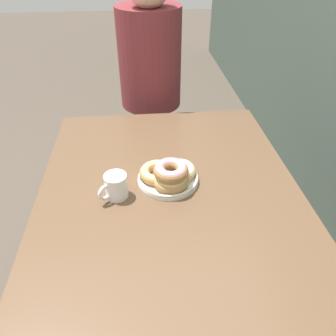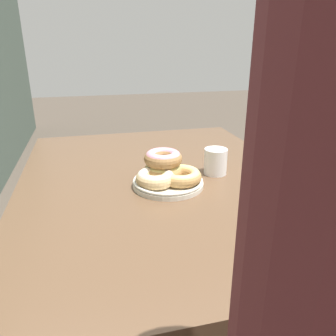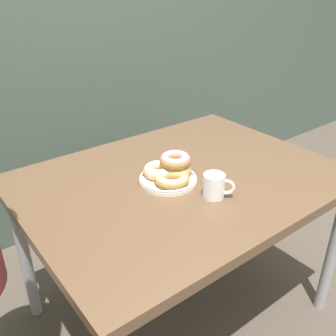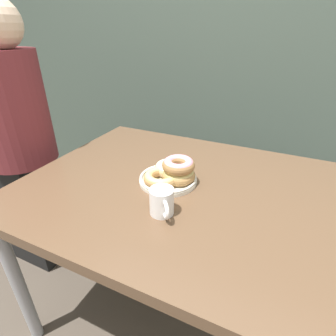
% 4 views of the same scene
% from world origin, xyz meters
% --- Properties ---
extents(ground_plane, '(14.00, 14.00, 0.00)m').
position_xyz_m(ground_plane, '(0.00, 0.00, 0.00)').
color(ground_plane, '#4C4238').
extents(dining_table, '(1.22, 0.92, 0.73)m').
position_xyz_m(dining_table, '(0.00, 0.13, 0.66)').
color(dining_table, brown).
rests_on(dining_table, ground_plane).
extents(donut_plate, '(0.24, 0.25, 0.10)m').
position_xyz_m(donut_plate, '(-0.06, 0.13, 0.77)').
color(donut_plate, silver).
rests_on(donut_plate, dining_table).
extents(coffee_mug, '(0.09, 0.10, 0.09)m').
position_xyz_m(coffee_mug, '(-0.00, -0.06, 0.77)').
color(coffee_mug, white).
rests_on(coffee_mug, dining_table).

